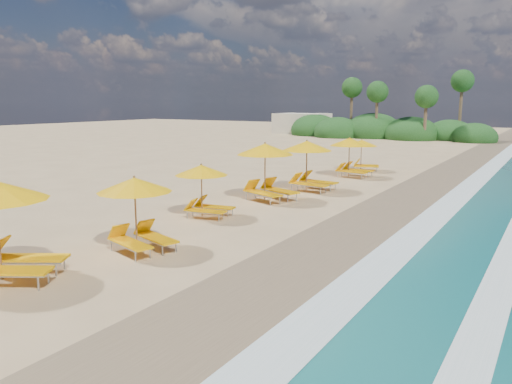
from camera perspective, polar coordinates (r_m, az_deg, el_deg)
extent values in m
plane|color=tan|center=(18.71, 0.00, -3.62)|extent=(160.00, 160.00, 0.00)
cube|color=#8A7252|center=(17.02, 11.59, -5.24)|extent=(4.00, 160.00, 0.01)
cube|color=white|center=(16.59, 16.48, -5.78)|extent=(1.20, 160.00, 0.01)
cube|color=white|center=(16.12, 26.88, -6.99)|extent=(0.80, 160.00, 0.01)
cylinder|color=olive|center=(15.71, -13.61, -2.49)|extent=(0.06, 0.06, 2.21)
cone|color=#FFB505|center=(15.54, -13.75, 0.82)|extent=(2.81, 2.81, 0.44)
sphere|color=olive|center=(15.50, -13.79, 1.72)|extent=(0.08, 0.08, 0.08)
cylinder|color=olive|center=(19.78, -6.23, 0.10)|extent=(0.05, 0.05, 2.03)
cone|color=#FFB505|center=(19.64, -6.28, 2.52)|extent=(2.42, 2.42, 0.41)
sphere|color=olive|center=(19.62, -6.30, 3.18)|extent=(0.07, 0.07, 0.07)
cylinder|color=olive|center=(23.08, 1.03, 2.31)|extent=(0.06, 0.06, 2.57)
cone|color=#FFB505|center=(22.95, 1.04, 4.94)|extent=(3.36, 3.36, 0.52)
sphere|color=olive|center=(22.93, 1.05, 5.65)|extent=(0.09, 0.09, 0.09)
cylinder|color=olive|center=(25.68, 5.81, 3.00)|extent=(0.06, 0.06, 2.49)
cone|color=#FFB505|center=(25.57, 5.85, 5.30)|extent=(2.77, 2.77, 0.50)
sphere|color=olive|center=(25.55, 5.86, 5.92)|extent=(0.09, 0.09, 0.09)
cylinder|color=olive|center=(30.69, 10.60, 3.89)|extent=(0.06, 0.06, 2.30)
cone|color=#FFB505|center=(30.60, 10.66, 5.67)|extent=(2.56, 2.56, 0.46)
sphere|color=olive|center=(30.58, 10.68, 6.15)|extent=(0.08, 0.08, 0.08)
cylinder|color=olive|center=(33.53, 11.95, 4.12)|extent=(0.05, 0.05, 1.99)
cone|color=#FFB505|center=(33.45, 12.00, 5.52)|extent=(2.57, 2.57, 0.40)
sphere|color=olive|center=(33.43, 12.02, 5.90)|extent=(0.07, 0.07, 0.07)
ellipsoid|color=#163D14|center=(62.53, 17.33, 6.34)|extent=(6.40, 6.40, 4.16)
ellipsoid|color=#163D14|center=(64.90, 13.26, 6.74)|extent=(7.20, 7.20, 4.68)
ellipsoid|color=#163D14|center=(64.43, 9.29, 6.75)|extent=(6.00, 6.00, 3.90)
ellipsoid|color=#163D14|center=(63.63, 21.29, 6.10)|extent=(5.60, 5.60, 3.64)
ellipsoid|color=#163D14|center=(67.86, 6.80, 7.04)|extent=(6.60, 6.60, 4.29)
ellipsoid|color=#163D14|center=(61.18, 23.70, 5.73)|extent=(5.00, 5.00, 3.25)
cylinder|color=brown|center=(60.03, 18.81, 7.91)|extent=(0.36, 0.36, 5.00)
sphere|color=#163D14|center=(59.99, 18.95, 10.29)|extent=(2.60, 2.60, 2.60)
cylinder|color=brown|center=(62.60, 13.63, 8.52)|extent=(0.36, 0.36, 5.60)
sphere|color=#163D14|center=(62.58, 13.74, 11.08)|extent=(2.60, 2.60, 2.60)
cylinder|color=brown|center=(65.81, 10.84, 8.96)|extent=(0.36, 0.36, 6.20)
sphere|color=#163D14|center=(65.82, 10.94, 11.66)|extent=(2.60, 2.60, 2.60)
cylinder|color=brown|center=(63.34, 22.35, 8.60)|extent=(0.36, 0.36, 6.80)
sphere|color=#163D14|center=(63.37, 22.57, 11.67)|extent=(2.60, 2.60, 2.60)
cube|color=beige|center=(70.92, 5.28, 7.82)|extent=(7.00, 5.00, 2.80)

